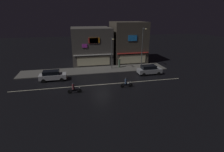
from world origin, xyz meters
TOP-DOWN VIEW (x-y plane):
  - ground_plane at (0.00, 0.00)m, footprint 140.00×140.00m
  - lane_divider_stripe at (0.00, 0.00)m, footprint 26.77×0.16m
  - sidewalk_far at (0.00, 7.70)m, footprint 28.18×4.67m
  - storefront_left_block at (-0.00, 14.34)m, footprint 8.42×8.78m
  - storefront_center_block at (8.45, 13.87)m, footprint 7.26×7.84m
  - streetlamp_west at (3.36, 7.75)m, footprint 0.44×1.64m
  - streetlamp_mid at (9.81, 8.20)m, footprint 0.44×1.64m
  - pedestrian_on_sidewalk at (5.02, 8.34)m, footprint 0.39×0.39m
  - parked_car_near_kerb at (9.31, 3.22)m, footprint 4.30×1.98m
  - parked_car_trailing at (-7.59, 3.59)m, footprint 4.30×1.98m
  - motorcycle_lead at (3.44, -1.93)m, footprint 1.90×0.60m
  - motorcycle_following at (-4.18, -2.41)m, footprint 1.90×0.60m
  - traffic_cone at (-5.43, 4.47)m, footprint 0.36×0.36m

SIDE VIEW (x-z plane):
  - ground_plane at x=0.00m, z-range 0.00..0.00m
  - lane_divider_stripe at x=0.00m, z-range 0.00..0.01m
  - sidewalk_far at x=0.00m, z-range 0.00..0.14m
  - traffic_cone at x=-5.43m, z-range 0.00..0.55m
  - motorcycle_lead at x=3.44m, z-range -0.13..1.39m
  - motorcycle_following at x=-4.18m, z-range -0.13..1.39m
  - parked_car_near_kerb at x=9.31m, z-range 0.03..1.70m
  - parked_car_trailing at x=-7.59m, z-range 0.03..1.70m
  - pedestrian_on_sidewalk at x=5.02m, z-range 0.07..2.00m
  - streetlamp_west at x=3.36m, z-range 0.76..6.86m
  - storefront_left_block at x=0.00m, z-range 0.00..7.76m
  - storefront_center_block at x=8.45m, z-range 0.00..8.90m
  - streetlamp_mid at x=9.81m, z-range 0.79..8.61m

